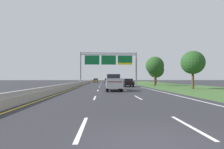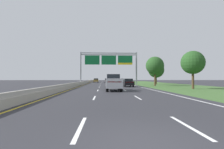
# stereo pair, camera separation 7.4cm
# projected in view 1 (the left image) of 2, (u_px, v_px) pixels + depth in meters

# --- Properties ---
(ground_plane) EXTENTS (220.00, 220.00, 0.00)m
(ground_plane) POSITION_uv_depth(u_px,v_px,m) (108.00, 86.00, 39.45)
(ground_plane) COLOR #2B2B30
(lane_striping) EXTENTS (11.96, 106.00, 0.01)m
(lane_striping) POSITION_uv_depth(u_px,v_px,m) (108.00, 86.00, 38.99)
(lane_striping) COLOR white
(lane_striping) RESTS_ON ground
(grass_verge_right) EXTENTS (14.00, 110.00, 0.02)m
(grass_verge_right) POSITION_uv_depth(u_px,v_px,m) (169.00, 85.00, 40.15)
(grass_verge_right) COLOR #3D602D
(grass_verge_right) RESTS_ON ground
(median_barrier_concrete) EXTENTS (0.60, 110.00, 0.85)m
(median_barrier_concrete) POSITION_uv_depth(u_px,v_px,m) (79.00, 84.00, 39.12)
(median_barrier_concrete) COLOR #A8A399
(median_barrier_concrete) RESTS_ON ground
(overhead_sign_gantry) EXTENTS (15.06, 0.42, 8.51)m
(overhead_sign_gantry) POSITION_uv_depth(u_px,v_px,m) (109.00, 61.00, 46.30)
(overhead_sign_gantry) COLOR gray
(overhead_sign_gantry) RESTS_ON ground
(pickup_truck_silver) EXTENTS (2.03, 5.41, 2.20)m
(pickup_truck_silver) POSITION_uv_depth(u_px,v_px,m) (114.00, 83.00, 23.40)
(pickup_truck_silver) COLOR #B2B5BA
(pickup_truck_silver) RESTS_ON ground
(car_blue_right_lane_sedan) EXTENTS (1.83, 4.40, 1.57)m
(car_blue_right_lane_sedan) POSITION_uv_depth(u_px,v_px,m) (120.00, 81.00, 50.23)
(car_blue_right_lane_sedan) COLOR navy
(car_blue_right_lane_sedan) RESTS_ON ground
(car_gold_left_lane_sedan) EXTENTS (1.90, 4.43, 1.57)m
(car_gold_left_lane_sedan) POSITION_uv_depth(u_px,v_px,m) (96.00, 80.00, 67.00)
(car_gold_left_lane_sedan) COLOR #A38438
(car_gold_left_lane_sedan) RESTS_ON ground
(car_grey_centre_lane_sedan) EXTENTS (1.82, 4.40, 1.57)m
(car_grey_centre_lane_sedan) POSITION_uv_depth(u_px,v_px,m) (107.00, 81.00, 62.40)
(car_grey_centre_lane_sedan) COLOR slate
(car_grey_centre_lane_sedan) RESTS_ON ground
(car_black_right_lane_sedan) EXTENTS (1.91, 4.44, 1.57)m
(car_black_right_lane_sedan) POSITION_uv_depth(u_px,v_px,m) (128.00, 82.00, 34.55)
(car_black_right_lane_sedan) COLOR black
(car_black_right_lane_sedan) RESTS_ON ground
(roadside_tree_near) EXTENTS (3.57, 3.57, 5.87)m
(roadside_tree_near) POSITION_uv_depth(u_px,v_px,m) (193.00, 63.00, 27.11)
(roadside_tree_near) COLOR #4C3823
(roadside_tree_near) RESTS_ON ground
(roadside_tree_mid) EXTENTS (3.86, 3.86, 6.27)m
(roadside_tree_mid) POSITION_uv_depth(u_px,v_px,m) (155.00, 66.00, 37.61)
(roadside_tree_mid) COLOR #4C3823
(roadside_tree_mid) RESTS_ON ground
(roadside_tree_far) EXTENTS (4.38, 4.38, 6.16)m
(roadside_tree_far) POSITION_uv_depth(u_px,v_px,m) (156.00, 70.00, 48.53)
(roadside_tree_far) COLOR #4C3823
(roadside_tree_far) RESTS_ON ground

